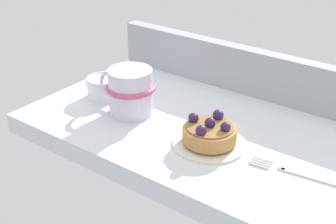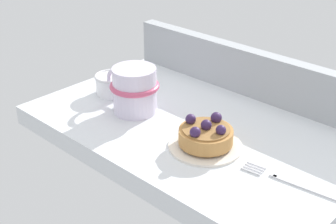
{
  "view_description": "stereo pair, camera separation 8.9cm",
  "coord_description": "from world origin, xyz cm",
  "px_view_note": "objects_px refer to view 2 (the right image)",
  "views": [
    {
      "loc": [
        44.16,
        -67.99,
        44.42
      ],
      "look_at": [
        -2.94,
        -4.83,
        3.4
      ],
      "focal_mm": 50.82,
      "sensor_mm": 36.0,
      "label": 1
    },
    {
      "loc": [
        50.96,
        -62.29,
        44.42
      ],
      "look_at": [
        -2.94,
        -4.83,
        3.4
      ],
      "focal_mm": 50.82,
      "sensor_mm": 36.0,
      "label": 2
    }
  ],
  "objects_px": {
    "dessert_plate": "(205,145)",
    "sugar_bowl": "(112,84)",
    "raspberry_tart": "(206,134)",
    "coffee_mug": "(134,89)",
    "dessert_fork": "(290,181)"
  },
  "relations": [
    {
      "from": "coffee_mug",
      "to": "sugar_bowl",
      "type": "relative_size",
      "value": 1.78
    },
    {
      "from": "raspberry_tart",
      "to": "dessert_plate",
      "type": "bearing_deg",
      "value": -37.47
    },
    {
      "from": "raspberry_tart",
      "to": "dessert_fork",
      "type": "bearing_deg",
      "value": 2.66
    },
    {
      "from": "coffee_mug",
      "to": "sugar_bowl",
      "type": "height_order",
      "value": "coffee_mug"
    },
    {
      "from": "dessert_fork",
      "to": "sugar_bowl",
      "type": "xyz_separation_m",
      "value": [
        -0.45,
        0.03,
        0.02
      ]
    },
    {
      "from": "coffee_mug",
      "to": "dessert_fork",
      "type": "height_order",
      "value": "coffee_mug"
    },
    {
      "from": "dessert_plate",
      "to": "sugar_bowl",
      "type": "height_order",
      "value": "sugar_bowl"
    },
    {
      "from": "dessert_plate",
      "to": "dessert_fork",
      "type": "relative_size",
      "value": 0.78
    },
    {
      "from": "sugar_bowl",
      "to": "dessert_fork",
      "type": "bearing_deg",
      "value": -3.37
    },
    {
      "from": "dessert_plate",
      "to": "coffee_mug",
      "type": "bearing_deg",
      "value": 176.73
    },
    {
      "from": "dessert_plate",
      "to": "coffee_mug",
      "type": "height_order",
      "value": "coffee_mug"
    },
    {
      "from": "dessert_fork",
      "to": "coffee_mug",
      "type": "bearing_deg",
      "value": 179.5
    },
    {
      "from": "dessert_fork",
      "to": "sugar_bowl",
      "type": "height_order",
      "value": "sugar_bowl"
    },
    {
      "from": "raspberry_tart",
      "to": "coffee_mug",
      "type": "height_order",
      "value": "coffee_mug"
    },
    {
      "from": "raspberry_tart",
      "to": "coffee_mug",
      "type": "distance_m",
      "value": 0.2
    }
  ]
}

